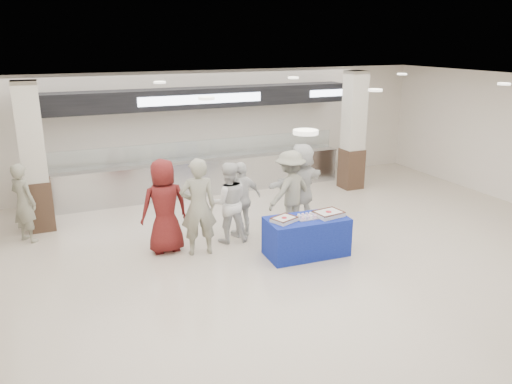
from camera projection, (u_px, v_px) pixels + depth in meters
name	position (u px, v px, depth m)	size (l,w,h in m)	color
ground	(293.00, 275.00, 8.81)	(14.00, 14.00, 0.00)	beige
serving_line	(200.00, 151.00, 13.20)	(8.70, 0.85, 2.80)	#B9BBC0
column_left	(34.00, 161.00, 10.52)	(0.55, 0.55, 3.20)	#382419
column_right	(353.00, 134.00, 13.56)	(0.55, 0.55, 3.20)	#382419
display_table	(306.00, 236.00, 9.56)	(1.55, 0.78, 0.75)	#152996
sheet_cake_left	(284.00, 219.00, 9.26)	(0.53, 0.48, 0.09)	silver
sheet_cake_right	(329.00, 213.00, 9.54)	(0.57, 0.47, 0.11)	silver
cupcake_tray	(307.00, 216.00, 9.44)	(0.43, 0.32, 0.07)	#BCBCC1
civilian_maroon	(164.00, 206.00, 9.56)	(0.91, 0.59, 1.85)	maroon
soldier_a	(198.00, 207.00, 9.44)	(0.69, 0.46, 1.90)	gray
chef_tall	(228.00, 202.00, 10.07)	(0.81, 0.63, 1.67)	silver
chef_short	(242.00, 199.00, 10.38)	(0.94, 0.39, 1.60)	silver
soldier_b	(290.00, 191.00, 10.66)	(1.14, 0.66, 1.76)	gray
civilian_white	(301.00, 184.00, 11.04)	(1.71, 0.54, 1.84)	white
soldier_bg	(24.00, 203.00, 10.09)	(0.60, 0.39, 1.65)	gray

